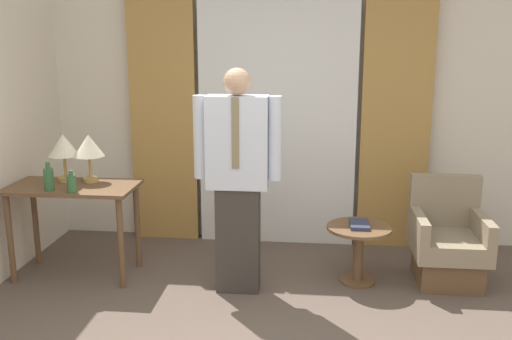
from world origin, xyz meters
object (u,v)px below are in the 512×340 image
Objects in this scene: bottle_by_lamp at (49,179)px; armchair at (447,244)px; table_lamp_left at (64,147)px; bottle_near_edge at (72,183)px; person at (238,174)px; desk at (74,201)px; side_table at (359,244)px; book at (359,224)px; table_lamp_right at (89,147)px.

bottle_by_lamp is 3.32m from armchair.
table_lamp_left is 0.45m from bottle_near_edge.
bottle_by_lamp is (-0.20, 0.03, 0.02)m from bottle_near_edge.
person is (1.33, 0.04, 0.10)m from bottle_near_edge.
bottle_by_lamp is 1.53m from person.
desk is 3.15m from armchair.
bottle_near_edge is 2.38m from side_table.
table_lamp_left reaches higher than side_table.
book is (0.00, 0.01, 0.17)m from side_table.
table_lamp_right is at bearing 49.62° from desk.
person reaches higher than book.
table_lamp_right is 1.61× the size of book.
armchair reaches higher than side_table.
table_lamp_left reaches higher than desk.
bottle_by_lamp is at bearing -90.67° from table_lamp_left.
table_lamp_right is 0.43m from bottle_by_lamp.
table_lamp_left is 1.76× the size of bottle_by_lamp.
side_table is at bearing -91.68° from book.
person is 1.10m from book.
desk is at bearing 56.74° from bottle_by_lamp.
table_lamp_left is at bearing 169.16° from person.
table_lamp_right is 3.12m from armchair.
desk is 1.99× the size of side_table.
book is at bearing -1.00° from table_lamp_right.
side_table is at bearing 5.93° from bottle_by_lamp.
table_lamp_right is at bearing 53.54° from bottle_by_lamp.
armchair is 3.37× the size of book.
book is (2.39, 0.09, -0.16)m from desk.
armchair is at bearing 3.76° from desk.
table_lamp_right is at bearing -178.58° from armchair.
desk is at bearing -177.82° from book.
side_table is (-0.74, -0.12, 0.02)m from armchair.
bottle_near_edge is at bearing -59.35° from table_lamp_left.
table_lamp_right is 1.35m from person.
table_lamp_left is at bearing 120.65° from bottle_near_edge.
bottle_by_lamp is at bearing -179.54° from person.
table_lamp_left is 0.22m from table_lamp_right.
desk is 5.98× the size of bottle_near_edge.
bottle_near_edge is (-0.02, -0.34, -0.23)m from table_lamp_right.
bottle_near_edge is at bearing -66.81° from desk.
desk is at bearing -177.96° from side_table.
book is at bearing -0.91° from table_lamp_left.
armchair is at bearing 8.80° from book.
bottle_near_edge is at bearing -8.47° from bottle_by_lamp.
person reaches higher than side_table.
person is 1.87m from armchair.
side_table is (2.39, 0.09, -0.33)m from desk.
person is at bearing -165.38° from book.
person is (1.31, -0.29, -0.13)m from table_lamp_right.
bottle_near_edge is 0.21× the size of armchair.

